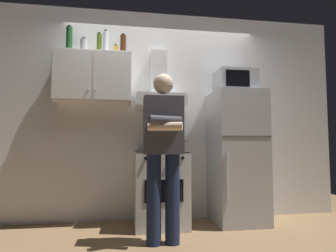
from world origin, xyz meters
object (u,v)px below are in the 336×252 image
object	(u,v)px
microwave	(235,82)
bottle_rum_dark	(123,45)
stove_oven	(161,188)
bottle_wine_green	(69,40)
refrigerator	(237,157)
upper_cabinet	(94,78)
bottle_olive_oil	(99,44)
bottle_spice_jar	(116,51)
bottle_vodka_clear	(106,43)
person_standing	(163,149)
range_hood	(160,92)
cooking_pot	(173,145)
bottle_canister_steel	(84,46)

from	to	relation	value
microwave	bottle_rum_dark	xyz separation A→B (m)	(-1.41, 0.14, 0.44)
stove_oven	bottle_wine_green	distance (m)	2.10
refrigerator	bottle_rum_dark	xyz separation A→B (m)	(-1.41, 0.16, 1.38)
upper_cabinet	bottle_olive_oil	world-z (taller)	bottle_olive_oil
refrigerator	bottle_spice_jar	world-z (taller)	bottle_spice_jar
microwave	bottle_vodka_clear	xyz separation A→B (m)	(-1.62, 0.11, 0.46)
refrigerator	microwave	size ratio (longest dim) A/B	3.33
person_standing	bottle_spice_jar	xyz separation A→B (m)	(-0.50, 0.77, 1.21)
range_hood	bottle_rum_dark	bearing A→B (deg)	175.85
person_standing	bottle_olive_oil	distance (m)	1.63
stove_oven	bottle_olive_oil	world-z (taller)	bottle_olive_oil
stove_oven	refrigerator	bearing A→B (deg)	0.04
upper_cabinet	bottle_spice_jar	size ratio (longest dim) A/B	6.29
bottle_olive_oil	bottle_vodka_clear	bearing A→B (deg)	-4.83
person_standing	cooking_pot	xyz separation A→B (m)	(0.18, 0.49, 0.04)
range_hood	bottle_canister_steel	distance (m)	1.07
upper_cabinet	bottle_wine_green	world-z (taller)	bottle_wine_green
cooking_pot	bottle_olive_oil	distance (m)	1.54
upper_cabinet	person_standing	xyz separation A→B (m)	(0.75, -0.73, -0.85)
person_standing	bottle_canister_steel	size ratio (longest dim) A/B	8.74
range_hood	person_standing	distance (m)	1.01
range_hood	person_standing	bearing A→B (deg)	-93.91
bottle_canister_steel	cooking_pot	bearing A→B (deg)	-12.53
person_standing	bottle_rum_dark	world-z (taller)	bottle_rum_dark
microwave	cooking_pot	world-z (taller)	microwave
bottle_rum_dark	refrigerator	bearing A→B (deg)	-6.45
cooking_pot	bottle_canister_steel	distance (m)	1.61
microwave	bottle_canister_steel	world-z (taller)	bottle_canister_steel
upper_cabinet	range_hood	world-z (taller)	range_hood
bottle_spice_jar	upper_cabinet	bearing A→B (deg)	-171.98
bottle_wine_green	bottle_rum_dark	size ratio (longest dim) A/B	1.22
bottle_wine_green	microwave	bearing A→B (deg)	-3.75
upper_cabinet	bottle_wine_green	bearing A→B (deg)	174.66
stove_oven	refrigerator	world-z (taller)	refrigerator
person_standing	bottle_rum_dark	bearing A→B (deg)	117.94
range_hood	stove_oven	bearing A→B (deg)	-90.00
cooking_pot	bottle_vodka_clear	xyz separation A→B (m)	(-0.80, 0.25, 1.26)
upper_cabinet	refrigerator	size ratio (longest dim) A/B	0.56
bottle_rum_dark	microwave	bearing A→B (deg)	-5.71
microwave	bottle_olive_oil	size ratio (longest dim) A/B	1.76
bottle_vodka_clear	bottle_olive_oil	bearing A→B (deg)	175.17
microwave	bottle_canister_steel	distance (m)	1.92
upper_cabinet	bottle_rum_dark	distance (m)	0.56
bottle_olive_oil	bottle_rum_dark	size ratio (longest dim) A/B	0.96
bottle_wine_green	bottle_rum_dark	world-z (taller)	bottle_wine_green
cooking_pot	person_standing	bearing A→B (deg)	-110.30
cooking_pot	bottle_spice_jar	world-z (taller)	bottle_spice_jar
bottle_spice_jar	refrigerator	bearing A→B (deg)	-6.11
bottle_olive_oil	person_standing	bearing A→B (deg)	-46.72
bottle_olive_oil	bottle_spice_jar	size ratio (longest dim) A/B	1.91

